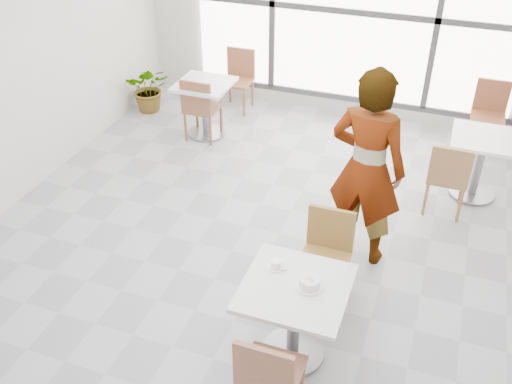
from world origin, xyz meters
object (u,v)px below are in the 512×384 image
(oatmeal_bowl, at_px, (310,282))
(bg_table_left, at_px, (205,101))
(bg_chair_left_near, at_px, (200,106))
(bg_table_right, at_px, (480,158))
(bg_chair_right_near, at_px, (448,175))
(coffee_cup, at_px, (276,265))
(chair_far, at_px, (327,250))
(bg_chair_left_far, at_px, (239,75))
(bg_chair_right_far, at_px, (489,110))
(chair_near, at_px, (268,374))
(person, at_px, (367,169))
(main_table, at_px, (295,308))
(plant_left, at_px, (149,88))

(oatmeal_bowl, relative_size, bg_table_left, 0.28)
(bg_table_left, height_order, bg_chair_left_near, bg_chair_left_near)
(bg_table_right, bearing_deg, bg_chair_right_near, -121.09)
(coffee_cup, bearing_deg, bg_chair_right_near, 62.81)
(chair_far, distance_m, bg_chair_right_near, 1.88)
(coffee_cup, height_order, bg_chair_left_near, bg_chair_left_near)
(bg_chair_left_far, height_order, bg_chair_right_far, same)
(oatmeal_bowl, bearing_deg, bg_chair_left_near, 127.07)
(oatmeal_bowl, relative_size, bg_table_right, 0.28)
(bg_chair_left_near, relative_size, bg_chair_right_far, 1.00)
(chair_near, bearing_deg, person, -96.21)
(oatmeal_bowl, height_order, coffee_cup, oatmeal_bowl)
(main_table, relative_size, person, 0.41)
(chair_far, height_order, bg_chair_left_near, same)
(plant_left, bearing_deg, coffee_cup, -48.78)
(chair_near, relative_size, plant_left, 1.26)
(bg_table_right, height_order, bg_chair_left_near, bg_chair_left_near)
(bg_chair_right_near, bearing_deg, bg_chair_left_far, -29.89)
(bg_table_left, distance_m, bg_chair_left_near, 0.17)
(chair_far, distance_m, bg_chair_left_near, 3.22)
(person, xyz_separation_m, bg_chair_right_near, (0.74, 0.98, -0.48))
(chair_near, bearing_deg, main_table, -89.44)
(oatmeal_bowl, xyz_separation_m, coffee_cup, (-0.30, 0.12, -0.01))
(main_table, xyz_separation_m, plant_left, (-3.28, 3.66, -0.18))
(bg_chair_left_far, bearing_deg, bg_chair_right_near, -29.89)
(oatmeal_bowl, height_order, bg_chair_right_far, bg_chair_right_far)
(oatmeal_bowl, height_order, bg_chair_left_far, bg_chair_left_far)
(chair_near, distance_m, chair_far, 1.44)
(bg_table_left, xyz_separation_m, bg_chair_right_far, (3.55, 0.98, 0.01))
(bg_table_left, relative_size, bg_table_right, 1.00)
(coffee_cup, bearing_deg, chair_far, 67.75)
(main_table, xyz_separation_m, bg_chair_left_near, (-2.21, 3.08, -0.02))
(bg_table_left, height_order, bg_table_right, same)
(chair_far, relative_size, bg_chair_left_far, 1.00)
(bg_chair_left_near, bearing_deg, bg_chair_right_near, 168.54)
(chair_near, xyz_separation_m, bg_chair_right_far, (1.34, 4.88, 0.00))
(bg_chair_left_near, xyz_separation_m, bg_chair_right_far, (3.55, 1.15, 0.00))
(bg_table_right, bearing_deg, plant_left, 171.12)
(coffee_cup, distance_m, plant_left, 4.69)
(chair_far, distance_m, bg_chair_right_far, 3.67)
(person, xyz_separation_m, bg_chair_right_far, (1.11, 2.77, -0.48))
(main_table, bearing_deg, oatmeal_bowl, 15.78)
(bg_chair_left_far, distance_m, bg_chair_right_near, 3.55)
(oatmeal_bowl, distance_m, bg_chair_left_far, 4.73)
(chair_far, distance_m, bg_table_left, 3.35)
(chair_near, relative_size, oatmeal_bowl, 4.14)
(chair_far, bearing_deg, oatmeal_bowl, -87.13)
(main_table, height_order, bg_table_left, same)
(coffee_cup, bearing_deg, main_table, -35.72)
(oatmeal_bowl, height_order, bg_chair_left_near, bg_chair_left_near)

